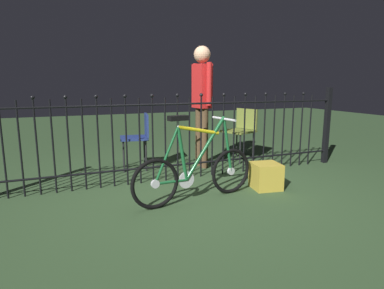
# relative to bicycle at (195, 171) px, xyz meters

# --- Properties ---
(ground_plane) EXTENTS (20.00, 20.00, 0.00)m
(ground_plane) POSITION_rel_bicycle_xyz_m (0.17, 0.09, -0.33)
(ground_plane) COLOR #304A2A
(iron_fence) EXTENTS (4.81, 0.07, 1.17)m
(iron_fence) POSITION_rel_bicycle_xyz_m (0.09, 0.81, 0.26)
(iron_fence) COLOR black
(iron_fence) RESTS_ON ground
(bicycle) EXTENTS (1.44, 0.40, 0.92)m
(bicycle) POSITION_rel_bicycle_xyz_m (0.00, 0.00, 0.00)
(bicycle) COLOR black
(bicycle) RESTS_ON ground
(chair_olive) EXTENTS (0.55, 0.55, 0.83)m
(chair_olive) POSITION_rel_bicycle_xyz_m (1.41, 1.47, 0.19)
(chair_olive) COLOR black
(chair_olive) RESTS_ON ground
(chair_navy) EXTENTS (0.45, 0.44, 0.81)m
(chair_navy) POSITION_rel_bicycle_xyz_m (-0.26, 1.52, 0.18)
(chair_navy) COLOR black
(chair_navy) RESTS_ON ground
(person_visitor) EXTENTS (0.24, 0.47, 1.76)m
(person_visitor) POSITION_rel_bicycle_xyz_m (0.64, 1.31, 0.73)
(person_visitor) COLOR #4C3823
(person_visitor) RESTS_ON ground
(display_crate) EXTENTS (0.36, 0.36, 0.31)m
(display_crate) POSITION_rel_bicycle_xyz_m (0.93, 0.06, -0.17)
(display_crate) COLOR #B29933
(display_crate) RESTS_ON ground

